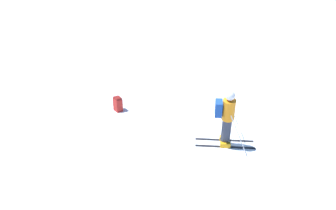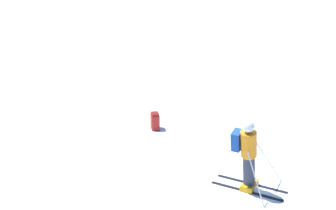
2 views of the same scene
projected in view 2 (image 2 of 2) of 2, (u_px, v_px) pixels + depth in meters
name	position (u px, v px, depth m)	size (l,w,h in m)	color
ground_plane	(248.00, 161.00, 11.64)	(300.00, 300.00, 0.00)	white
skier	(248.00, 152.00, 9.95)	(1.29, 1.71, 1.77)	black
spare_backpack	(155.00, 121.00, 13.41)	(0.36, 0.31, 0.50)	#AD231E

